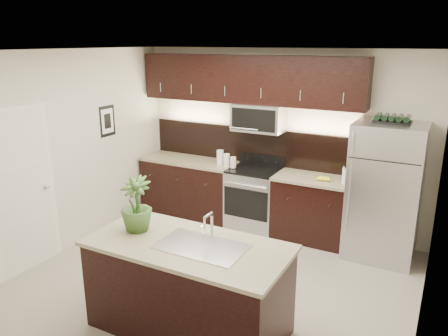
% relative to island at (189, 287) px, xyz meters
% --- Properties ---
extents(ground, '(4.50, 4.50, 0.00)m').
position_rel_island_xyz_m(ground, '(-0.21, 0.92, -0.47)').
color(ground, gray).
rests_on(ground, ground).
extents(room_walls, '(4.52, 4.02, 2.71)m').
position_rel_island_xyz_m(room_walls, '(-0.32, 0.88, 1.22)').
color(room_walls, beige).
rests_on(room_walls, ground).
extents(counter_run, '(3.51, 0.65, 0.94)m').
position_rel_island_xyz_m(counter_run, '(-0.67, 2.61, -0.00)').
color(counter_run, black).
rests_on(counter_run, ground).
extents(upper_fixtures, '(3.49, 0.40, 1.66)m').
position_rel_island_xyz_m(upper_fixtures, '(-0.64, 2.75, 1.67)').
color(upper_fixtures, black).
rests_on(upper_fixtures, counter_run).
extents(island, '(1.96, 0.96, 0.94)m').
position_rel_island_xyz_m(island, '(0.00, 0.00, 0.00)').
color(island, black).
rests_on(island, ground).
extents(sink_faucet, '(0.84, 0.50, 0.28)m').
position_rel_island_xyz_m(sink_faucet, '(0.15, 0.01, 0.48)').
color(sink_faucet, silver).
rests_on(sink_faucet, island).
extents(refrigerator, '(0.87, 0.79, 1.81)m').
position_rel_island_xyz_m(refrigerator, '(1.42, 2.55, 0.43)').
color(refrigerator, '#B2B2B7').
rests_on(refrigerator, ground).
extents(wine_rack, '(0.45, 0.28, 0.10)m').
position_rel_island_xyz_m(wine_rack, '(1.42, 2.55, 1.39)').
color(wine_rack, black).
rests_on(wine_rack, refrigerator).
extents(plant, '(0.35, 0.35, 0.56)m').
position_rel_island_xyz_m(plant, '(-0.62, 0.02, 0.75)').
color(plant, '#325120').
rests_on(plant, island).
extents(canisters, '(0.35, 0.14, 0.23)m').
position_rel_island_xyz_m(canisters, '(-0.93, 2.54, 0.57)').
color(canisters, silver).
rests_on(canisters, counter_run).
extents(french_press, '(0.11, 0.11, 0.32)m').
position_rel_island_xyz_m(french_press, '(0.91, 2.56, 0.59)').
color(french_press, silver).
rests_on(french_press, counter_run).
extents(bananas, '(0.21, 0.17, 0.06)m').
position_rel_island_xyz_m(bananas, '(0.56, 2.53, 0.50)').
color(bananas, yellow).
rests_on(bananas, counter_run).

